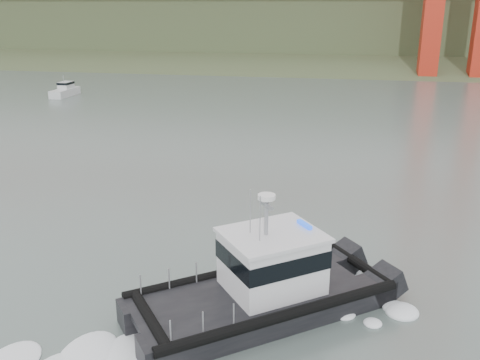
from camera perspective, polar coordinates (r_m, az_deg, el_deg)
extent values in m
plane|color=#4A5853|center=(23.41, -2.37, -12.25)|extent=(400.00, 400.00, 0.00)
cube|color=#364829|center=(112.31, 8.79, 12.03)|extent=(500.00, 44.72, 16.25)
cube|color=#364829|center=(139.79, 9.49, 15.67)|extent=(500.00, 70.00, 18.00)
cube|color=#364829|center=(164.65, 9.91, 17.76)|extent=(500.00, 60.00, 16.00)
cube|color=black|center=(23.12, 0.63, -11.49)|extent=(9.30, 7.55, 1.17)
cube|color=black|center=(21.14, 3.98, -14.65)|extent=(9.30, 7.55, 1.17)
cube|color=black|center=(21.67, 1.07, -12.25)|extent=(9.74, 8.75, 0.24)
cube|color=silver|center=(21.49, 3.43, -8.79)|extent=(4.57, 4.47, 2.25)
cube|color=black|center=(21.31, 3.45, -7.82)|extent=(4.66, 4.55, 0.73)
cube|color=silver|center=(20.97, 3.49, -5.87)|extent=(4.85, 4.74, 0.16)
cylinder|color=gray|center=(20.52, 2.83, -3.98)|extent=(0.16, 0.16, 1.76)
cylinder|color=white|center=(20.22, 2.86, -1.80)|extent=(0.68, 0.68, 0.18)
cube|color=silver|center=(76.70, -18.18, 8.83)|extent=(1.86, 5.33, 1.06)
cube|color=silver|center=(76.95, -18.08, 9.54)|extent=(1.45, 2.15, 1.06)
cube|color=black|center=(76.90, -18.11, 9.80)|extent=(1.50, 2.19, 0.31)
cylinder|color=gray|center=(76.44, -18.32, 10.20)|extent=(0.07, 0.07, 1.06)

